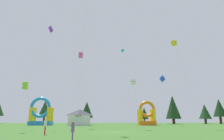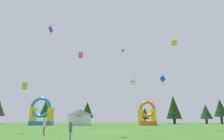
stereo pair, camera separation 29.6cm
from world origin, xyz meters
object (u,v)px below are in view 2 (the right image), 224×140
(kite_lime_box, at_px, (25,86))
(festival_tent, at_px, (80,117))
(kite_yellow_box, at_px, (174,43))
(person_left_edge, at_px, (44,125))
(kite_cyan_diamond, at_px, (123,51))
(inflatable_blue_arch, at_px, (147,116))
(kite_purple_diamond, at_px, (51,30))
(kite_pink_box, at_px, (81,55))
(person_far_side, at_px, (70,130))
(inflatable_yellow_castle, at_px, (41,115))
(kite_white_box, at_px, (133,82))
(kite_blue_diamond, at_px, (162,79))

(kite_lime_box, bearing_deg, festival_tent, 81.66)
(kite_lime_box, height_order, kite_yellow_box, kite_yellow_box)
(person_left_edge, relative_size, festival_tent, 0.34)
(kite_cyan_diamond, relative_size, inflatable_blue_arch, 3.70)
(kite_purple_diamond, bearing_deg, kite_pink_box, 34.34)
(kite_cyan_diamond, height_order, kite_lime_box, kite_cyan_diamond)
(kite_pink_box, bearing_deg, person_left_edge, -93.99)
(kite_pink_box, height_order, kite_purple_diamond, kite_purple_diamond)
(person_far_side, distance_m, person_left_edge, 8.76)
(inflatable_yellow_castle, relative_size, inflatable_blue_arch, 1.17)
(kite_white_box, bearing_deg, kite_lime_box, -156.48)
(kite_purple_diamond, bearing_deg, kite_white_box, -6.22)
(kite_pink_box, bearing_deg, inflatable_yellow_castle, 127.95)
(kite_purple_diamond, bearing_deg, kite_lime_box, -92.53)
(kite_lime_box, height_order, kite_white_box, kite_white_box)
(kite_yellow_box, bearing_deg, festival_tent, 141.50)
(kite_pink_box, height_order, inflatable_blue_arch, kite_pink_box)
(kite_pink_box, height_order, person_far_side, kite_pink_box)
(kite_pink_box, distance_m, kite_white_box, 13.56)
(kite_pink_box, height_order, kite_white_box, kite_pink_box)
(kite_cyan_diamond, bearing_deg, kite_lime_box, -115.17)
(kite_white_box, bearing_deg, kite_blue_diamond, 57.68)
(kite_pink_box, relative_size, kite_purple_diamond, 0.79)
(kite_yellow_box, bearing_deg, person_far_side, -125.49)
(kite_white_box, xyz_separation_m, kite_purple_diamond, (-15.92, 1.73, 10.80))
(inflatable_blue_arch, bearing_deg, inflatable_yellow_castle, 178.52)
(kite_yellow_box, distance_m, person_left_edge, 30.07)
(kite_pink_box, bearing_deg, kite_cyan_diamond, 64.81)
(kite_purple_diamond, bearing_deg, kite_blue_diamond, 26.61)
(person_left_edge, bearing_deg, festival_tent, -19.51)
(person_far_side, relative_size, person_left_edge, 0.84)
(inflatable_yellow_castle, distance_m, inflatable_blue_arch, 29.40)
(kite_pink_box, distance_m, person_far_side, 28.72)
(person_far_side, bearing_deg, inflatable_yellow_castle, 9.44)
(kite_yellow_box, distance_m, inflatable_yellow_castle, 39.95)
(kite_pink_box, xyz_separation_m, inflatable_yellow_castle, (-12.94, 16.58, -12.08))
(kite_white_box, height_order, kite_yellow_box, kite_yellow_box)
(person_left_edge, relative_size, inflatable_blue_arch, 0.28)
(kite_white_box, bearing_deg, kite_pink_box, 152.10)
(kite_lime_box, distance_m, person_left_edge, 8.46)
(person_far_side, distance_m, inflatable_yellow_castle, 44.54)
(inflatable_blue_arch, bearing_deg, kite_blue_diamond, -67.57)
(kite_lime_box, height_order, kite_blue_diamond, kite_blue_diamond)
(kite_blue_diamond, relative_size, kite_white_box, 1.40)
(kite_pink_box, bearing_deg, kite_blue_diamond, 24.18)
(kite_yellow_box, bearing_deg, kite_pink_box, 173.62)
(kite_yellow_box, height_order, festival_tent, kite_yellow_box)
(kite_cyan_diamond, bearing_deg, kite_yellow_box, -70.42)
(kite_purple_diamond, height_order, kite_yellow_box, kite_purple_diamond)
(kite_purple_diamond, relative_size, kite_yellow_box, 1.13)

